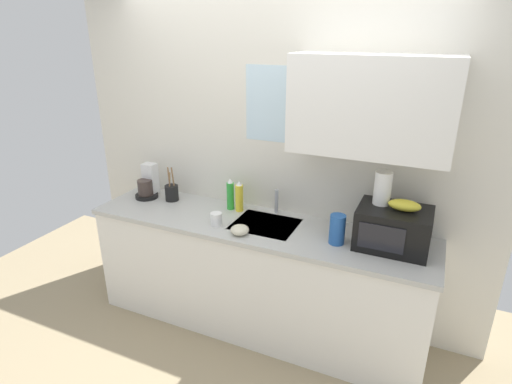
% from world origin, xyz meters
% --- Properties ---
extents(kitchen_wall_assembly, '(3.35, 0.42, 2.50)m').
position_xyz_m(kitchen_wall_assembly, '(0.14, 0.31, 1.36)').
color(kitchen_wall_assembly, silver).
rests_on(kitchen_wall_assembly, ground).
extents(counter_unit, '(2.58, 0.63, 0.90)m').
position_xyz_m(counter_unit, '(0.00, 0.00, 0.46)').
color(counter_unit, white).
rests_on(counter_unit, ground).
extents(sink_faucet, '(0.03, 0.03, 0.19)m').
position_xyz_m(sink_faucet, '(0.07, 0.24, 1.00)').
color(sink_faucet, '#B2B5BA').
rests_on(sink_faucet, counter_unit).
extents(microwave, '(0.46, 0.35, 0.27)m').
position_xyz_m(microwave, '(0.95, 0.05, 1.04)').
color(microwave, black).
rests_on(microwave, counter_unit).
extents(banana_bunch, '(0.20, 0.11, 0.07)m').
position_xyz_m(banana_bunch, '(1.00, 0.05, 1.20)').
color(banana_bunch, gold).
rests_on(banana_bunch, microwave).
extents(paper_towel_roll, '(0.11, 0.11, 0.22)m').
position_xyz_m(paper_towel_roll, '(0.85, 0.10, 1.28)').
color(paper_towel_roll, white).
rests_on(paper_towel_roll, microwave).
extents(coffee_maker, '(0.19, 0.21, 0.28)m').
position_xyz_m(coffee_maker, '(-1.05, 0.11, 1.00)').
color(coffee_maker, black).
rests_on(coffee_maker, counter_unit).
extents(dish_soap_bottle_yellow, '(0.06, 0.06, 0.25)m').
position_xyz_m(dish_soap_bottle_yellow, '(-0.21, 0.16, 1.02)').
color(dish_soap_bottle_yellow, yellow).
rests_on(dish_soap_bottle_yellow, counter_unit).
extents(dish_soap_bottle_green, '(0.06, 0.06, 0.25)m').
position_xyz_m(dish_soap_bottle_green, '(-0.29, 0.16, 1.02)').
color(dish_soap_bottle_green, green).
rests_on(dish_soap_bottle_green, counter_unit).
extents(cereal_canister, '(0.10, 0.10, 0.20)m').
position_xyz_m(cereal_canister, '(0.61, -0.05, 1.00)').
color(cereal_canister, '#2659A5').
rests_on(cereal_canister, counter_unit).
extents(mug_white, '(0.08, 0.08, 0.09)m').
position_xyz_m(mug_white, '(-0.25, -0.14, 0.95)').
color(mug_white, white).
rests_on(mug_white, counter_unit).
extents(utensil_crock, '(0.11, 0.11, 0.29)m').
position_xyz_m(utensil_crock, '(-0.82, 0.12, 0.97)').
color(utensil_crock, black).
rests_on(utensil_crock, counter_unit).
extents(small_bowl, '(0.13, 0.13, 0.06)m').
position_xyz_m(small_bowl, '(-0.03, -0.20, 0.93)').
color(small_bowl, beige).
rests_on(small_bowl, counter_unit).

